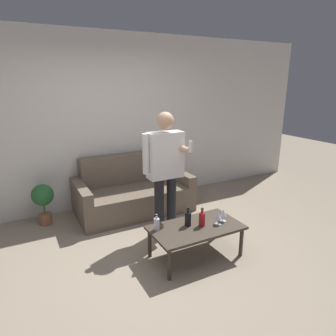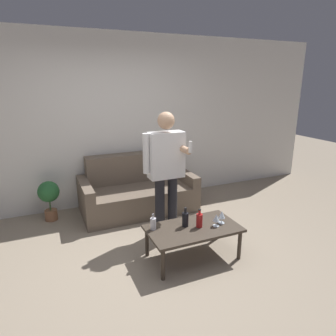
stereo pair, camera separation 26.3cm
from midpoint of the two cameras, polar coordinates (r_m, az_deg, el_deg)
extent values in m
plane|color=gray|center=(3.47, -3.75, -18.47)|extent=(16.00, 16.00, 0.00)
cube|color=silver|center=(4.85, -14.19, 8.36)|extent=(8.00, 0.06, 2.70)
cube|color=#6B5B4C|center=(4.64, -7.54, -6.46)|extent=(1.46, 0.66, 0.39)
cube|color=#6B5B4C|center=(4.97, -9.49, -2.19)|extent=(1.46, 0.26, 0.85)
cube|color=#6B5B4C|center=(4.54, -17.70, -6.52)|extent=(0.14, 0.91, 0.56)
cube|color=#6B5B4C|center=(5.02, 0.48, -3.49)|extent=(0.14, 0.91, 0.56)
cube|color=#3D3328|center=(3.48, 3.16, -11.30)|extent=(1.05, 0.58, 0.03)
cylinder|color=#3D3328|center=(3.20, -2.23, -17.96)|extent=(0.04, 0.04, 0.35)
cylinder|color=#3D3328|center=(3.65, 11.72, -13.69)|extent=(0.04, 0.04, 0.35)
cylinder|color=#3D3328|center=(3.58, -5.68, -14.05)|extent=(0.04, 0.04, 0.35)
cylinder|color=#3D3328|center=(3.98, 7.27, -10.77)|extent=(0.04, 0.04, 0.35)
cylinder|color=black|center=(3.45, 1.62, -9.71)|extent=(0.07, 0.07, 0.16)
cylinder|color=black|center=(3.41, 1.64, -8.00)|extent=(0.03, 0.03, 0.06)
cylinder|color=black|center=(3.40, 1.64, -7.60)|extent=(0.03, 0.03, 0.01)
cylinder|color=silver|center=(3.38, -4.46, -10.68)|extent=(0.06, 0.06, 0.13)
cylinder|color=silver|center=(3.33, -4.50, -9.25)|extent=(0.02, 0.02, 0.05)
cylinder|color=black|center=(3.33, -4.51, -8.94)|extent=(0.03, 0.03, 0.01)
cylinder|color=#B21E1E|center=(3.46, 4.27, -9.76)|extent=(0.07, 0.07, 0.16)
cylinder|color=#B21E1E|center=(3.41, 4.31, -8.12)|extent=(0.03, 0.03, 0.06)
cylinder|color=black|center=(3.40, 4.31, -7.74)|extent=(0.03, 0.03, 0.01)
cylinder|color=silver|center=(3.62, 8.32, -9.99)|extent=(0.07, 0.07, 0.01)
cylinder|color=silver|center=(3.61, 8.34, -9.51)|extent=(0.01, 0.01, 0.06)
cone|color=silver|center=(3.58, 8.39, -8.45)|extent=(0.08, 0.08, 0.09)
cylinder|color=silver|center=(3.54, 7.36, -10.59)|extent=(0.07, 0.07, 0.01)
cylinder|color=silver|center=(3.53, 7.38, -10.13)|extent=(0.01, 0.01, 0.06)
cone|color=silver|center=(3.50, 7.42, -9.09)|extent=(0.08, 0.08, 0.08)
cylinder|color=#232328|center=(3.96, -3.60, -7.38)|extent=(0.13, 0.13, 0.78)
cylinder|color=#232328|center=(4.03, -1.24, -6.90)|extent=(0.13, 0.13, 0.78)
cube|color=white|center=(3.77, -2.53, 2.45)|extent=(0.45, 0.20, 0.59)
sphere|color=tan|center=(3.69, -2.62, 9.00)|extent=(0.22, 0.22, 0.22)
cylinder|color=white|center=(3.66, -6.33, 2.64)|extent=(0.08, 0.08, 0.50)
cylinder|color=tan|center=(3.71, 0.90, 3.64)|extent=(0.08, 0.27, 0.08)
cube|color=white|center=(3.56, 2.20, 4.06)|extent=(0.03, 0.03, 0.14)
cylinder|color=#936042|center=(4.74, -23.81, -8.86)|extent=(0.18, 0.18, 0.16)
cylinder|color=#476B38|center=(4.67, -24.05, -6.98)|extent=(0.02, 0.02, 0.18)
sphere|color=#286633|center=(4.60, -24.33, -4.72)|extent=(0.30, 0.30, 0.30)
camera|label=1|loc=(0.13, -92.06, -0.60)|focal=32.00mm
camera|label=2|loc=(0.13, 87.94, 0.60)|focal=32.00mm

